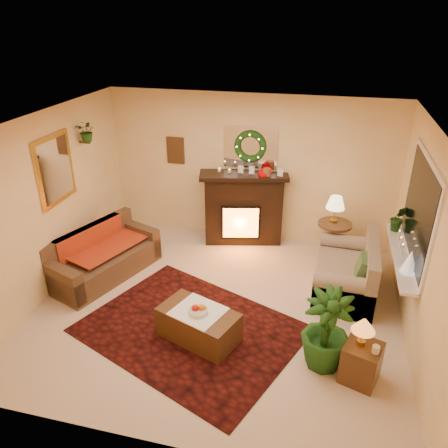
% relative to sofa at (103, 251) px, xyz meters
% --- Properties ---
extents(floor, '(5.00, 5.00, 0.00)m').
position_rel_sofa_xyz_m(floor, '(1.94, -0.39, -0.43)').
color(floor, beige).
rests_on(floor, ground).
extents(ceiling, '(5.00, 5.00, 0.00)m').
position_rel_sofa_xyz_m(ceiling, '(1.94, -0.39, 2.17)').
color(ceiling, white).
rests_on(ceiling, ground).
extents(wall_back, '(5.00, 5.00, 0.00)m').
position_rel_sofa_xyz_m(wall_back, '(1.94, 1.86, 0.87)').
color(wall_back, '#EFD88C').
rests_on(wall_back, ground).
extents(wall_front, '(5.00, 5.00, 0.00)m').
position_rel_sofa_xyz_m(wall_front, '(1.94, -2.64, 0.87)').
color(wall_front, '#EFD88C').
rests_on(wall_front, ground).
extents(wall_left, '(4.50, 4.50, 0.00)m').
position_rel_sofa_xyz_m(wall_left, '(-0.56, -0.39, 0.87)').
color(wall_left, '#EFD88C').
rests_on(wall_left, ground).
extents(wall_right, '(4.50, 4.50, 0.00)m').
position_rel_sofa_xyz_m(wall_right, '(4.44, -0.39, 0.87)').
color(wall_right, '#EFD88C').
rests_on(wall_right, ground).
extents(area_rug, '(3.25, 2.88, 0.01)m').
position_rel_sofa_xyz_m(area_rug, '(1.71, -0.95, -0.42)').
color(area_rug, '#501812').
rests_on(area_rug, floor).
extents(sofa, '(1.35, 1.93, 0.76)m').
position_rel_sofa_xyz_m(sofa, '(0.00, 0.00, 0.00)').
color(sofa, '#58331D').
rests_on(sofa, floor).
extents(red_throw, '(0.78, 1.26, 0.02)m').
position_rel_sofa_xyz_m(red_throw, '(-0.06, 0.14, 0.03)').
color(red_throw, '#C00A04').
rests_on(red_throw, sofa).
extents(fireplace, '(1.40, 0.72, 1.23)m').
position_rel_sofa_xyz_m(fireplace, '(1.88, 1.65, 0.12)').
color(fireplace, black).
rests_on(fireplace, floor).
extents(poinsettia, '(0.22, 0.22, 0.22)m').
position_rel_sofa_xyz_m(poinsettia, '(2.22, 1.65, 0.87)').
color(poinsettia, '#C70003').
rests_on(poinsettia, fireplace).
extents(mantel_candle_a, '(0.06, 0.06, 0.18)m').
position_rel_sofa_xyz_m(mantel_candle_a, '(1.45, 1.63, 0.83)').
color(mantel_candle_a, white).
rests_on(mantel_candle_a, fireplace).
extents(mantel_candle_b, '(0.06, 0.06, 0.17)m').
position_rel_sofa_xyz_m(mantel_candle_b, '(1.63, 1.62, 0.83)').
color(mantel_candle_b, beige).
rests_on(mantel_candle_b, fireplace).
extents(mantel_mirror, '(0.92, 0.02, 0.72)m').
position_rel_sofa_xyz_m(mantel_mirror, '(1.94, 1.84, 1.27)').
color(mantel_mirror, white).
rests_on(mantel_mirror, wall_back).
extents(wreath, '(0.55, 0.11, 0.55)m').
position_rel_sofa_xyz_m(wreath, '(1.94, 1.80, 1.29)').
color(wreath, '#194719').
rests_on(wreath, wall_back).
extents(wall_art, '(0.32, 0.03, 0.48)m').
position_rel_sofa_xyz_m(wall_art, '(0.59, 1.84, 1.12)').
color(wall_art, '#381E11').
rests_on(wall_art, wall_back).
extents(gold_mirror, '(0.03, 0.84, 1.00)m').
position_rel_sofa_xyz_m(gold_mirror, '(-0.54, -0.09, 1.32)').
color(gold_mirror, gold).
rests_on(gold_mirror, wall_left).
extents(hanging_plant, '(0.33, 0.28, 0.36)m').
position_rel_sofa_xyz_m(hanging_plant, '(-0.40, 0.66, 1.54)').
color(hanging_plant, '#194719').
rests_on(hanging_plant, wall_left).
extents(loveseat, '(0.90, 1.48, 0.84)m').
position_rel_sofa_xyz_m(loveseat, '(3.67, 0.47, -0.01)').
color(loveseat, gray).
rests_on(loveseat, floor).
extents(window_frame, '(0.03, 1.86, 1.36)m').
position_rel_sofa_xyz_m(window_frame, '(4.43, 0.16, 1.12)').
color(window_frame, white).
rests_on(window_frame, wall_right).
extents(window_glass, '(0.02, 1.70, 1.22)m').
position_rel_sofa_xyz_m(window_glass, '(4.41, 0.16, 1.12)').
color(window_glass, black).
rests_on(window_glass, wall_right).
extents(window_sill, '(0.22, 1.86, 0.04)m').
position_rel_sofa_xyz_m(window_sill, '(4.32, 0.16, 0.44)').
color(window_sill, white).
rests_on(window_sill, wall_right).
extents(mini_tree, '(0.20, 0.20, 0.30)m').
position_rel_sofa_xyz_m(mini_tree, '(4.35, -0.29, 0.61)').
color(mini_tree, white).
rests_on(mini_tree, window_sill).
extents(sill_plant, '(0.29, 0.23, 0.53)m').
position_rel_sofa_xyz_m(sill_plant, '(4.33, 0.86, 0.66)').
color(sill_plant, black).
rests_on(sill_plant, window_sill).
extents(side_table_round, '(0.66, 0.66, 0.70)m').
position_rel_sofa_xyz_m(side_table_round, '(3.47, 1.29, -0.10)').
color(side_table_round, '#48291D').
rests_on(side_table_round, floor).
extents(lamp_cream, '(0.30, 0.30, 0.46)m').
position_rel_sofa_xyz_m(lamp_cream, '(3.44, 1.32, 0.45)').
color(lamp_cream, beige).
rests_on(lamp_cream, side_table_round).
extents(end_table_square, '(0.50, 0.50, 0.48)m').
position_rel_sofa_xyz_m(end_table_square, '(3.85, -1.31, -0.16)').
color(end_table_square, '#461F11').
rests_on(end_table_square, floor).
extents(lamp_tiffany, '(0.26, 0.26, 0.38)m').
position_rel_sofa_xyz_m(lamp_tiffany, '(3.81, -1.28, 0.32)').
color(lamp_tiffany, '#D6743B').
rests_on(lamp_tiffany, end_table_square).
extents(coffee_table, '(1.12, 0.86, 0.42)m').
position_rel_sofa_xyz_m(coffee_table, '(1.87, -1.08, -0.22)').
color(coffee_table, '#402617').
rests_on(coffee_table, floor).
extents(fruit_bowl, '(0.24, 0.24, 0.06)m').
position_rel_sofa_xyz_m(fruit_bowl, '(1.88, -1.11, 0.02)').
color(fruit_bowl, beige).
rests_on(fruit_bowl, coffee_table).
extents(floor_palm, '(1.77, 1.77, 3.02)m').
position_rel_sofa_xyz_m(floor_palm, '(3.43, -1.16, 0.02)').
color(floor_palm, '#163317').
rests_on(floor_palm, floor).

